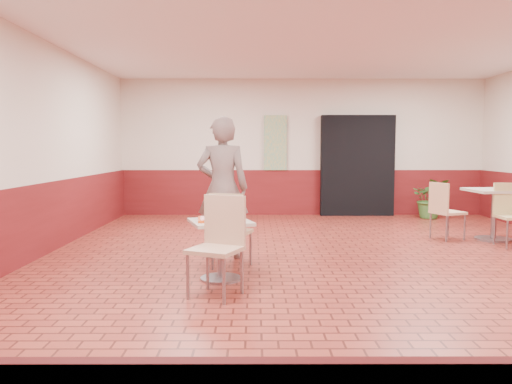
{
  "coord_description": "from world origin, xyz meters",
  "views": [
    {
      "loc": [
        -1.05,
        -6.07,
        1.48
      ],
      "look_at": [
        -1.04,
        -0.04,
        0.95
      ],
      "focal_mm": 35.0,
      "sensor_mm": 36.0,
      "label": 1
    }
  ],
  "objects_px": {
    "chair_main_front": "(219,240)",
    "serving_tray": "(220,219)",
    "chair_second_left": "(444,208)",
    "chair_second_front": "(511,211)",
    "ring_donut": "(214,215)",
    "customer": "(223,188)",
    "second_table": "(494,206)",
    "potted_plant": "(431,198)",
    "long_john_donut": "(226,217)",
    "paper_cup": "(231,213)",
    "main_table": "(221,240)",
    "chair_main_back": "(229,227)"
  },
  "relations": [
    {
      "from": "chair_main_front",
      "to": "customer",
      "type": "bearing_deg",
      "value": 116.23
    },
    {
      "from": "chair_second_left",
      "to": "chair_second_front",
      "type": "relative_size",
      "value": 0.98
    },
    {
      "from": "customer",
      "to": "second_table",
      "type": "height_order",
      "value": "customer"
    },
    {
      "from": "customer",
      "to": "serving_tray",
      "type": "distance_m",
      "value": 1.18
    },
    {
      "from": "customer",
      "to": "long_john_donut",
      "type": "bearing_deg",
      "value": 95.84
    },
    {
      "from": "chair_second_left",
      "to": "chair_second_front",
      "type": "xyz_separation_m",
      "value": [
        0.82,
        -0.51,
        0.01
      ]
    },
    {
      "from": "main_table",
      "to": "long_john_donut",
      "type": "relative_size",
      "value": 4.08
    },
    {
      "from": "chair_main_front",
      "to": "ring_donut",
      "type": "xyz_separation_m",
      "value": [
        -0.1,
        0.66,
        0.16
      ]
    },
    {
      "from": "chair_main_front",
      "to": "main_table",
      "type": "bearing_deg",
      "value": 116.36
    },
    {
      "from": "long_john_donut",
      "to": "second_table",
      "type": "relative_size",
      "value": 0.2
    },
    {
      "from": "main_table",
      "to": "chair_second_left",
      "type": "xyz_separation_m",
      "value": [
        3.45,
        2.48,
        0.07
      ]
    },
    {
      "from": "ring_donut",
      "to": "chair_second_left",
      "type": "bearing_deg",
      "value": 34.15
    },
    {
      "from": "customer",
      "to": "serving_tray",
      "type": "relative_size",
      "value": 3.82
    },
    {
      "from": "second_table",
      "to": "chair_main_front",
      "type": "bearing_deg",
      "value": -144.45
    },
    {
      "from": "main_table",
      "to": "serving_tray",
      "type": "bearing_deg",
      "value": 180.0
    },
    {
      "from": "ring_donut",
      "to": "chair_second_left",
      "type": "height_order",
      "value": "chair_second_left"
    },
    {
      "from": "ring_donut",
      "to": "chair_second_left",
      "type": "relative_size",
      "value": 0.1
    },
    {
      "from": "long_john_donut",
      "to": "potted_plant",
      "type": "xyz_separation_m",
      "value": [
        4.04,
        5.02,
        -0.3
      ]
    },
    {
      "from": "chair_main_back",
      "to": "serving_tray",
      "type": "bearing_deg",
      "value": 98.84
    },
    {
      "from": "chair_second_left",
      "to": "chair_second_front",
      "type": "bearing_deg",
      "value": -143.22
    },
    {
      "from": "serving_tray",
      "to": "chair_second_front",
      "type": "bearing_deg",
      "value": 24.68
    },
    {
      "from": "paper_cup",
      "to": "ring_donut",
      "type": "bearing_deg",
      "value": 178.08
    },
    {
      "from": "potted_plant",
      "to": "main_table",
      "type": "bearing_deg",
      "value": -129.75
    },
    {
      "from": "customer",
      "to": "chair_second_front",
      "type": "distance_m",
      "value": 4.42
    },
    {
      "from": "paper_cup",
      "to": "chair_second_left",
      "type": "relative_size",
      "value": 0.09
    },
    {
      "from": "chair_second_front",
      "to": "potted_plant",
      "type": "xyz_separation_m",
      "value": [
        -0.17,
        2.98,
        -0.11
      ]
    },
    {
      "from": "chair_main_back",
      "to": "customer",
      "type": "relative_size",
      "value": 0.5
    },
    {
      "from": "paper_cup",
      "to": "chair_second_front",
      "type": "relative_size",
      "value": 0.09
    },
    {
      "from": "chair_main_back",
      "to": "chair_second_front",
      "type": "xyz_separation_m",
      "value": [
        4.2,
        1.46,
        0.01
      ]
    },
    {
      "from": "main_table",
      "to": "customer",
      "type": "relative_size",
      "value": 0.36
    },
    {
      "from": "chair_main_front",
      "to": "serving_tray",
      "type": "relative_size",
      "value": 2.02
    },
    {
      "from": "chair_main_back",
      "to": "chair_second_front",
      "type": "bearing_deg",
      "value": -143.4
    },
    {
      "from": "serving_tray",
      "to": "customer",
      "type": "bearing_deg",
      "value": 92.41
    },
    {
      "from": "chair_main_back",
      "to": "serving_tray",
      "type": "xyz_separation_m",
      "value": [
        -0.08,
        -0.5,
        0.16
      ]
    },
    {
      "from": "second_table",
      "to": "potted_plant",
      "type": "relative_size",
      "value": 0.98
    },
    {
      "from": "long_john_donut",
      "to": "chair_second_front",
      "type": "distance_m",
      "value": 4.68
    },
    {
      "from": "paper_cup",
      "to": "chair_second_left",
      "type": "bearing_deg",
      "value": 35.76
    },
    {
      "from": "main_table",
      "to": "long_john_donut",
      "type": "bearing_deg",
      "value": -49.5
    },
    {
      "from": "long_john_donut",
      "to": "chair_main_front",
      "type": "bearing_deg",
      "value": -94.53
    },
    {
      "from": "chair_main_front",
      "to": "chair_main_back",
      "type": "xyz_separation_m",
      "value": [
        0.05,
        1.08,
        -0.03
      ]
    },
    {
      "from": "serving_tray",
      "to": "chair_second_left",
      "type": "xyz_separation_m",
      "value": [
        3.45,
        2.48,
        -0.17
      ]
    },
    {
      "from": "main_table",
      "to": "chair_main_back",
      "type": "height_order",
      "value": "chair_main_back"
    },
    {
      "from": "chair_second_front",
      "to": "potted_plant",
      "type": "height_order",
      "value": "chair_second_front"
    },
    {
      "from": "main_table",
      "to": "chair_main_back",
      "type": "relative_size",
      "value": 0.72
    },
    {
      "from": "long_john_donut",
      "to": "paper_cup",
      "type": "relative_size",
      "value": 1.97
    },
    {
      "from": "ring_donut",
      "to": "potted_plant",
      "type": "xyz_separation_m",
      "value": [
        4.18,
        4.86,
        -0.3
      ]
    },
    {
      "from": "second_table",
      "to": "chair_second_front",
      "type": "distance_m",
      "value": 0.47
    },
    {
      "from": "main_table",
      "to": "serving_tray",
      "type": "height_order",
      "value": "serving_tray"
    },
    {
      "from": "long_john_donut",
      "to": "chair_main_back",
      "type": "bearing_deg",
      "value": 89.08
    },
    {
      "from": "paper_cup",
      "to": "long_john_donut",
      "type": "bearing_deg",
      "value": -109.07
    }
  ]
}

